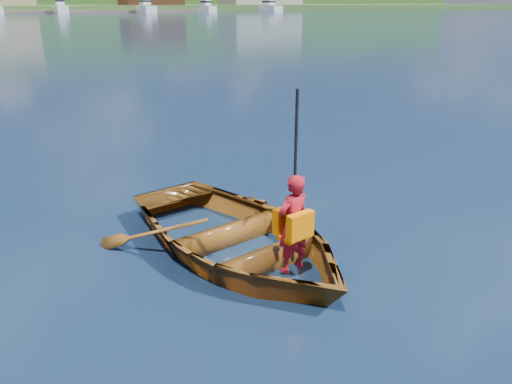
% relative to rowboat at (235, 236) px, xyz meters
% --- Properties ---
extents(ground, '(600.00, 600.00, 0.00)m').
position_rel_rowboat_xyz_m(ground, '(-0.58, 0.22, -0.24)').
color(ground, '#102141').
rests_on(ground, ground).
extents(rowboat, '(3.38, 4.20, 0.77)m').
position_rel_rowboat_xyz_m(rowboat, '(0.00, 0.00, 0.00)').
color(rowboat, brown).
rests_on(rowboat, ground).
extents(child_paddler, '(0.47, 0.40, 2.05)m').
position_rel_rowboat_xyz_m(child_paddler, '(0.33, -0.85, 0.45)').
color(child_paddler, '#A9131F').
rests_on(child_paddler, ground).
extents(marina_yachts, '(141.34, 12.32, 4.32)m').
position_rel_rowboat_xyz_m(marina_yachts, '(6.19, 143.52, 1.13)').
color(marina_yachts, white).
rests_on(marina_yachts, ground).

